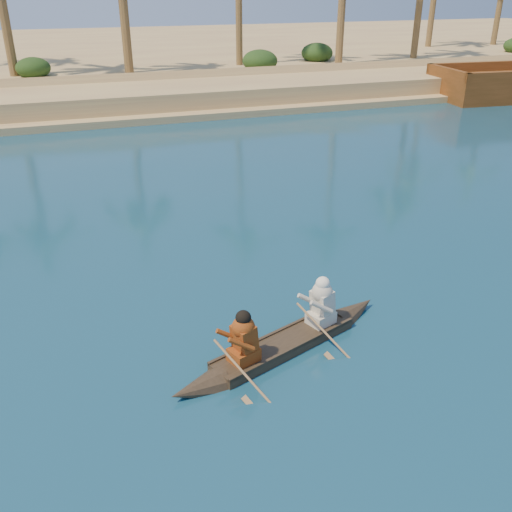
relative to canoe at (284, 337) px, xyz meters
name	(u,v)px	position (x,y,z in m)	size (l,w,h in m)	color
canoe	(284,337)	(0.00, 0.00, 0.00)	(5.26, 2.52, 1.47)	#3C2E20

